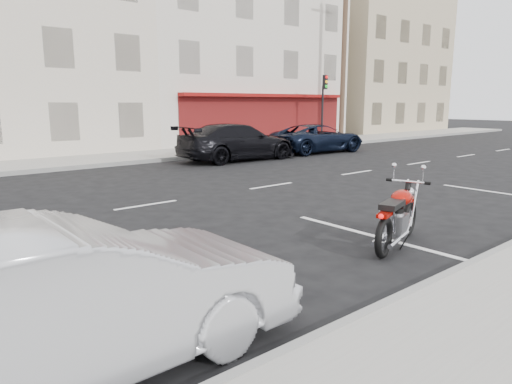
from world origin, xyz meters
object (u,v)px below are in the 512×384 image
utility_pole (344,63)px  sedan_silver (65,302)px  suv_far (318,138)px  car_far (238,142)px  traffic_light (323,100)px  motorcycle (410,210)px  fire_hydrant (303,136)px

utility_pole → sedan_silver: (-21.20, -14.52, -4.03)m
suv_far → car_far: car_far is taller
car_far → traffic_light: bearing=-69.5°
traffic_light → suv_far: traffic_light is taller
sedan_silver → suv_far: size_ratio=0.88×
motorcycle → fire_hydrant: bearing=33.6°
suv_far → car_far: 4.97m
traffic_light → suv_far: 4.97m
motorcycle → car_far: (4.42, 10.82, 0.29)m
fire_hydrant → motorcycle: 18.03m
traffic_light → suv_far: size_ratio=0.77×
traffic_light → motorcycle: bearing=-133.4°
utility_pole → suv_far: utility_pole is taller
fire_hydrant → sedan_silver: 22.83m
utility_pole → motorcycle: (-14.97, -14.01, -4.26)m
motorcycle → sedan_silver: sedan_silver is taller
traffic_light → sedan_silver: bearing=-143.4°
traffic_light → suv_far: (-3.58, -2.90, -1.87)m
motorcycle → car_far: bearing=50.9°
fire_hydrant → suv_far: 3.71m
utility_pole → car_far: size_ratio=1.69×
sedan_silver → motorcycle: bearing=-85.4°
traffic_light → fire_hydrant: traffic_light is taller
fire_hydrant → car_far: car_far is taller
utility_pole → sedan_silver: size_ratio=2.09×
sedan_silver → car_far: bearing=-43.4°
utility_pole → suv_far: bearing=-150.5°
utility_pole → sedan_silver: bearing=-145.6°
traffic_light → motorcycle: size_ratio=1.85×
car_far → fire_hydrant: bearing=-64.8°
utility_pole → motorcycle: 20.94m
motorcycle → sedan_silver: size_ratio=0.48×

